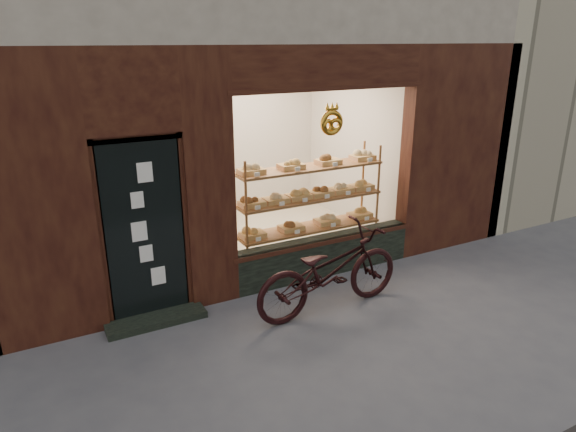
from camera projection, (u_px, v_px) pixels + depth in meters
ground at (394, 360)px, 5.34m from camera, size 90.00×90.00×0.00m
display_shelf at (309, 207)px, 7.38m from camera, size 2.20×0.45×1.70m
bicycle at (330, 271)px, 6.17m from camera, size 2.01×0.77×1.04m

